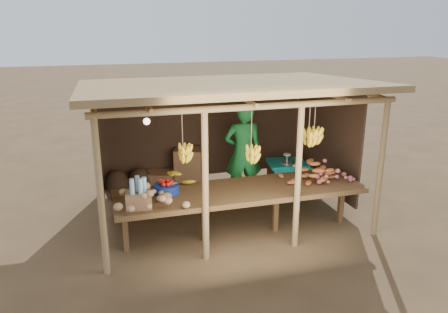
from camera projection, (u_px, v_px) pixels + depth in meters
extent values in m
plane|color=brown|center=(224.00, 212.00, 7.92)|extent=(60.00, 60.00, 0.00)
cylinder|color=#9B7C50|center=(101.00, 199.00, 5.66)|extent=(0.09, 0.09, 2.20)
cylinder|color=#9B7C50|center=(380.00, 170.00, 6.77)|extent=(0.09, 0.09, 2.20)
cylinder|color=#9B7C50|center=(98.00, 141.00, 8.42)|extent=(0.09, 0.09, 2.20)
cylinder|color=#9B7C50|center=(297.00, 127.00, 9.53)|extent=(0.09, 0.09, 2.20)
cylinder|color=#9B7C50|center=(205.00, 188.00, 6.03)|extent=(0.09, 0.09, 2.20)
cylinder|color=#9B7C50|center=(298.00, 178.00, 6.40)|extent=(0.09, 0.09, 2.20)
cylinder|color=#9B7C50|center=(255.00, 107.00, 5.89)|extent=(4.40, 0.09, 0.09)
cylinder|color=#9B7C50|center=(203.00, 80.00, 8.65)|extent=(4.40, 0.09, 0.09)
cube|color=#997847|center=(224.00, 85.00, 7.24)|extent=(4.70, 3.50, 0.28)
cube|color=#422D1E|center=(204.00, 128.00, 8.92)|extent=(4.20, 0.04, 1.98)
cube|color=#422D1E|center=(100.00, 154.00, 7.20)|extent=(0.04, 2.40, 1.98)
cube|color=#422D1E|center=(326.00, 137.00, 8.30)|extent=(0.04, 2.40, 1.98)
cube|color=brown|center=(241.00, 191.00, 6.83)|extent=(3.90, 1.05, 0.08)
cube|color=brown|center=(125.00, 229.00, 6.47)|extent=(0.08, 0.08, 0.72)
cube|color=brown|center=(204.00, 219.00, 6.78)|extent=(0.08, 0.08, 0.72)
cube|color=brown|center=(275.00, 210.00, 7.10)|extent=(0.08, 0.08, 0.72)
cube|color=brown|center=(341.00, 202.00, 7.42)|extent=(0.08, 0.08, 0.72)
cylinder|color=navy|center=(166.00, 189.00, 6.64)|extent=(0.39, 0.39, 0.14)
cube|color=brown|center=(139.00, 200.00, 6.11)|extent=(0.38, 0.31, 0.23)
imported|color=#19722F|center=(243.00, 153.00, 8.09)|extent=(0.76, 0.55, 1.93)
cube|color=brown|center=(286.00, 179.00, 8.66)|extent=(0.74, 0.65, 0.61)
cube|color=#0C8C88|center=(287.00, 163.00, 8.56)|extent=(0.82, 0.73, 0.06)
cube|color=brown|center=(189.00, 179.00, 8.85)|extent=(0.66, 0.60, 0.43)
cube|color=brown|center=(189.00, 159.00, 8.72)|extent=(0.66, 0.60, 0.43)
cube|color=brown|center=(160.00, 182.00, 8.69)|extent=(0.66, 0.60, 0.43)
ellipsoid|color=#422D1E|center=(117.00, 184.00, 8.46)|extent=(0.50, 0.50, 0.67)
ellipsoid|color=#422D1E|center=(140.00, 182.00, 8.57)|extent=(0.50, 0.50, 0.67)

